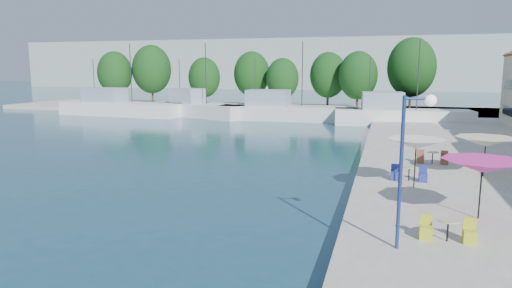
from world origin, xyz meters
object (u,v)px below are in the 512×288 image
(trawler_02, at_px, (197,109))
(trawler_03, at_px, (285,112))
(umbrella_pink, at_px, (482,166))
(umbrella_white, at_px, (416,144))
(umbrella_cream, at_px, (486,142))
(trawler_01, at_px, (119,108))
(street_lamp, at_px, (412,144))
(trawler_04, at_px, (399,116))

(trawler_02, bearing_deg, trawler_03, 18.97)
(umbrella_pink, relative_size, umbrella_white, 1.11)
(umbrella_white, xyz_separation_m, umbrella_cream, (3.78, 3.57, -0.28))
(trawler_01, distance_m, street_lamp, 55.41)
(trawler_03, relative_size, umbrella_cream, 5.43)
(trawler_04, xyz_separation_m, street_lamp, (-0.59, -40.06, 3.02))
(trawler_04, distance_m, umbrella_pink, 36.18)
(umbrella_pink, relative_size, umbrella_cream, 0.97)
(trawler_04, relative_size, umbrella_white, 5.56)
(trawler_01, xyz_separation_m, street_lamp, (36.96, -41.17, 3.02))
(umbrella_cream, relative_size, street_lamp, 0.64)
(trawler_04, height_order, umbrella_cream, trawler_04)
(trawler_02, height_order, umbrella_cream, trawler_02)
(trawler_01, xyz_separation_m, umbrella_cream, (41.39, -29.30, 1.45))
(umbrella_pink, bearing_deg, street_lamp, -125.41)
(umbrella_white, height_order, street_lamp, street_lamp)
(trawler_04, bearing_deg, trawler_01, 172.12)
(trawler_03, relative_size, umbrella_white, 6.22)
(trawler_01, bearing_deg, trawler_04, 3.52)
(trawler_01, height_order, umbrella_white, trawler_01)
(trawler_01, relative_size, trawler_04, 1.18)
(trawler_04, xyz_separation_m, umbrella_cream, (3.85, -28.19, 1.45))
(umbrella_white, bearing_deg, trawler_04, 90.12)
(trawler_04, bearing_deg, trawler_02, 169.02)
(umbrella_pink, height_order, umbrella_cream, umbrella_pink)
(trawler_04, bearing_deg, umbrella_pink, -92.63)
(trawler_01, bearing_deg, umbrella_cream, -30.07)
(trawler_03, bearing_deg, umbrella_cream, -60.05)
(trawler_04, bearing_deg, umbrella_cream, -88.42)
(umbrella_pink, height_order, umbrella_white, umbrella_white)
(trawler_03, relative_size, trawler_04, 1.12)
(trawler_03, bearing_deg, trawler_04, -7.13)
(umbrella_pink, xyz_separation_m, umbrella_white, (-2.18, 4.32, 0.09))
(trawler_04, height_order, umbrella_pink, trawler_04)
(trawler_01, bearing_deg, umbrella_white, -35.93)
(trawler_01, height_order, umbrella_pink, trawler_01)
(trawler_02, height_order, trawler_03, same)
(trawler_03, bearing_deg, umbrella_white, -68.14)
(umbrella_cream, distance_m, street_lamp, 12.77)
(trawler_01, height_order, trawler_03, same)
(umbrella_pink, bearing_deg, trawler_04, 93.56)
(street_lamp, bearing_deg, trawler_04, 77.60)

